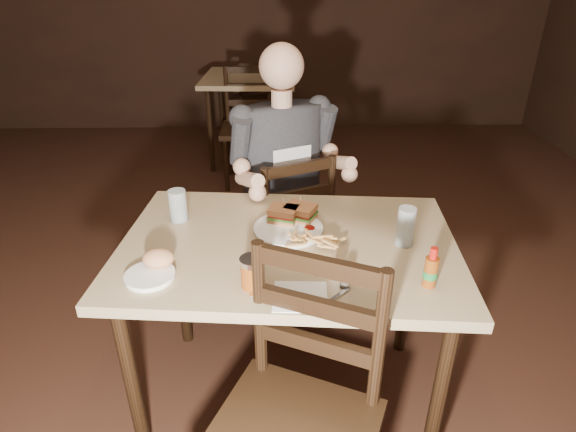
{
  "coord_description": "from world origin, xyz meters",
  "views": [
    {
      "loc": [
        0.18,
        -1.8,
        1.66
      ],
      "look_at": [
        0.22,
        -0.28,
        0.85
      ],
      "focal_mm": 30.0,
      "sensor_mm": 36.0,
      "label": 1
    }
  ],
  "objects_px": {
    "diner": "(285,148)",
    "bg_chair_far": "(253,100)",
    "bg_table": "(250,86)",
    "chair_far": "(282,232)",
    "hot_sauce": "(431,267)",
    "dinner_plate": "(288,230)",
    "glass_left": "(178,206)",
    "glass_right": "(406,227)",
    "syrup_dispenser": "(253,272)",
    "main_table": "(288,261)",
    "side_plate": "(150,277)",
    "bg_chair_near": "(248,129)"
  },
  "relations": [
    {
      "from": "diner",
      "to": "bg_chair_far",
      "type": "bearing_deg",
      "value": 71.23
    },
    {
      "from": "bg_table",
      "to": "chair_far",
      "type": "xyz_separation_m",
      "value": [
        0.25,
        -2.19,
        -0.23
      ]
    },
    {
      "from": "bg_table",
      "to": "bg_chair_far",
      "type": "distance_m",
      "value": 0.61
    },
    {
      "from": "chair_far",
      "to": "hot_sauce",
      "type": "bearing_deg",
      "value": 91.73
    },
    {
      "from": "dinner_plate",
      "to": "glass_left",
      "type": "xyz_separation_m",
      "value": [
        -0.42,
        0.1,
        0.06
      ]
    },
    {
      "from": "chair_far",
      "to": "glass_right",
      "type": "height_order",
      "value": "glass_right"
    },
    {
      "from": "glass_left",
      "to": "syrup_dispenser",
      "type": "relative_size",
      "value": 1.23
    },
    {
      "from": "main_table",
      "to": "chair_far",
      "type": "distance_m",
      "value": 0.68
    },
    {
      "from": "diner",
      "to": "side_plate",
      "type": "xyz_separation_m",
      "value": [
        -0.45,
        -0.81,
        -0.14
      ]
    },
    {
      "from": "dinner_plate",
      "to": "hot_sauce",
      "type": "height_order",
      "value": "hot_sauce"
    },
    {
      "from": "side_plate",
      "to": "bg_table",
      "type": "bearing_deg",
      "value": 86.7
    },
    {
      "from": "syrup_dispenser",
      "to": "glass_right",
      "type": "bearing_deg",
      "value": 29.11
    },
    {
      "from": "bg_chair_far",
      "to": "glass_left",
      "type": "xyz_separation_m",
      "value": [
        -0.15,
        -3.2,
        0.42
      ]
    },
    {
      "from": "chair_far",
      "to": "dinner_plate",
      "type": "distance_m",
      "value": 0.66
    },
    {
      "from": "main_table",
      "to": "bg_chair_far",
      "type": "relative_size",
      "value": 1.53
    },
    {
      "from": "glass_right",
      "to": "hot_sauce",
      "type": "height_order",
      "value": "glass_right"
    },
    {
      "from": "dinner_plate",
      "to": "glass_left",
      "type": "bearing_deg",
      "value": 166.06
    },
    {
      "from": "dinner_plate",
      "to": "glass_right",
      "type": "xyz_separation_m",
      "value": [
        0.41,
        -0.1,
        0.06
      ]
    },
    {
      "from": "bg_chair_near",
      "to": "side_plate",
      "type": "height_order",
      "value": "bg_chair_near"
    },
    {
      "from": "bg_table",
      "to": "side_plate",
      "type": "distance_m",
      "value": 3.04
    },
    {
      "from": "diner",
      "to": "glass_left",
      "type": "height_order",
      "value": "diner"
    },
    {
      "from": "hot_sauce",
      "to": "syrup_dispenser",
      "type": "bearing_deg",
      "value": 178.86
    },
    {
      "from": "diner",
      "to": "side_plate",
      "type": "bearing_deg",
      "value": -143.18
    },
    {
      "from": "bg_chair_near",
      "to": "glass_right",
      "type": "relative_size",
      "value": 6.47
    },
    {
      "from": "bg_chair_far",
      "to": "dinner_plate",
      "type": "relative_size",
      "value": 3.31
    },
    {
      "from": "syrup_dispenser",
      "to": "side_plate",
      "type": "relative_size",
      "value": 0.65
    },
    {
      "from": "diner",
      "to": "side_plate",
      "type": "distance_m",
      "value": 0.93
    },
    {
      "from": "chair_far",
      "to": "syrup_dispenser",
      "type": "xyz_separation_m",
      "value": [
        -0.1,
        -0.9,
        0.37
      ]
    },
    {
      "from": "main_table",
      "to": "chair_far",
      "type": "height_order",
      "value": "chair_far"
    },
    {
      "from": "bg_table",
      "to": "bg_chair_near",
      "type": "distance_m",
      "value": 0.59
    },
    {
      "from": "glass_left",
      "to": "glass_right",
      "type": "distance_m",
      "value": 0.85
    },
    {
      "from": "bg_chair_near",
      "to": "glass_left",
      "type": "xyz_separation_m",
      "value": [
        -0.15,
        -2.1,
        0.37
      ]
    },
    {
      "from": "chair_far",
      "to": "dinner_plate",
      "type": "height_order",
      "value": "chair_far"
    },
    {
      "from": "bg_table",
      "to": "syrup_dispenser",
      "type": "distance_m",
      "value": 3.09
    },
    {
      "from": "glass_right",
      "to": "syrup_dispenser",
      "type": "height_order",
      "value": "glass_right"
    },
    {
      "from": "side_plate",
      "to": "syrup_dispenser",
      "type": "bearing_deg",
      "value": -8.39
    },
    {
      "from": "main_table",
      "to": "bg_table",
      "type": "height_order",
      "value": "same"
    },
    {
      "from": "bg_chair_far",
      "to": "syrup_dispenser",
      "type": "distance_m",
      "value": 3.66
    },
    {
      "from": "bg_table",
      "to": "main_table",
      "type": "bearing_deg",
      "value": -84.58
    },
    {
      "from": "glass_right",
      "to": "side_plate",
      "type": "height_order",
      "value": "glass_right"
    },
    {
      "from": "diner",
      "to": "syrup_dispenser",
      "type": "height_order",
      "value": "diner"
    },
    {
      "from": "bg_chair_near",
      "to": "main_table",
      "type": "bearing_deg",
      "value": -83.28
    },
    {
      "from": "bg_chair_far",
      "to": "side_plate",
      "type": "distance_m",
      "value": 3.61
    },
    {
      "from": "chair_far",
      "to": "bg_chair_far",
      "type": "height_order",
      "value": "chair_far"
    },
    {
      "from": "dinner_plate",
      "to": "glass_right",
      "type": "height_order",
      "value": "glass_right"
    },
    {
      "from": "glass_left",
      "to": "diner",
      "type": "bearing_deg",
      "value": 44.97
    },
    {
      "from": "bg_table",
      "to": "diner",
      "type": "bearing_deg",
      "value": -83.08
    },
    {
      "from": "dinner_plate",
      "to": "side_plate",
      "type": "height_order",
      "value": "dinner_plate"
    },
    {
      "from": "bg_chair_near",
      "to": "hot_sauce",
      "type": "bearing_deg",
      "value": -74.71
    },
    {
      "from": "chair_far",
      "to": "syrup_dispenser",
      "type": "height_order",
      "value": "chair_far"
    }
  ]
}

